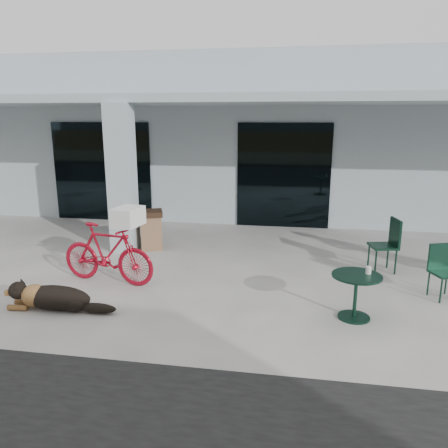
% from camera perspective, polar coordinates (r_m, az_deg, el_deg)
% --- Properties ---
extents(ground, '(80.00, 80.00, 0.00)m').
position_cam_1_polar(ground, '(7.32, -8.45, -9.15)').
color(ground, '#BCB9B2').
rests_on(ground, ground).
extents(building, '(22.00, 7.00, 4.50)m').
position_cam_1_polar(building, '(15.06, 1.36, 11.56)').
color(building, '#9DAAB2').
rests_on(building, ground).
extents(storefront_glass_left, '(2.80, 0.06, 2.70)m').
position_cam_1_polar(storefront_glass_left, '(12.66, -15.64, 6.55)').
color(storefront_glass_left, black).
rests_on(storefront_glass_left, ground).
extents(storefront_glass_right, '(2.40, 0.06, 2.70)m').
position_cam_1_polar(storefront_glass_right, '(11.47, 7.77, 6.24)').
color(storefront_glass_right, black).
rests_on(storefront_glass_right, ground).
extents(column, '(0.50, 0.50, 3.12)m').
position_cam_1_polar(column, '(9.51, -13.18, 5.74)').
color(column, '#9DAAB2').
rests_on(column, ground).
extents(overhang, '(22.00, 2.80, 0.18)m').
position_cam_1_polar(overhang, '(10.23, -2.70, 15.89)').
color(overhang, '#9DAAB2').
rests_on(overhang, column).
extents(bicycle, '(1.83, 0.78, 1.07)m').
position_cam_1_polar(bicycle, '(7.85, -14.99, -3.73)').
color(bicycle, '#A80D21').
rests_on(bicycle, ground).
extents(laundry_basket, '(0.47, 0.58, 0.31)m').
position_cam_1_polar(laundry_basket, '(7.44, -12.43, 0.94)').
color(laundry_basket, white).
rests_on(laundry_basket, bicycle).
extents(dog, '(1.32, 0.54, 0.43)m').
position_cam_1_polar(dog, '(7.11, -21.18, -8.79)').
color(dog, black).
rests_on(dog, ground).
extents(cafe_table_far, '(0.81, 0.81, 0.66)m').
position_cam_1_polar(cafe_table_far, '(6.61, 16.77, -9.07)').
color(cafe_table_far, '#102F22').
rests_on(cafe_table_far, ground).
extents(cafe_chair_far_a, '(0.51, 0.54, 0.87)m').
position_cam_1_polar(cafe_chair_far_a, '(7.79, 26.93, -5.70)').
color(cafe_chair_far_a, '#102F22').
rests_on(cafe_chair_far_a, ground).
extents(cafe_chair_far_b, '(0.58, 0.55, 1.01)m').
position_cam_1_polar(cafe_chair_far_b, '(8.67, 20.06, -2.63)').
color(cafe_chair_far_b, '#102F22').
rests_on(cafe_chair_far_b, ground).
extents(cup_on_table, '(0.09, 0.09, 0.11)m').
position_cam_1_polar(cup_on_table, '(6.57, 18.35, -5.75)').
color(cup_on_table, white).
rests_on(cup_on_table, cafe_table_far).
extents(trash_receptacle, '(0.65, 0.65, 0.86)m').
position_cam_1_polar(trash_receptacle, '(9.70, -9.49, -0.75)').
color(trash_receptacle, brown).
rests_on(trash_receptacle, ground).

